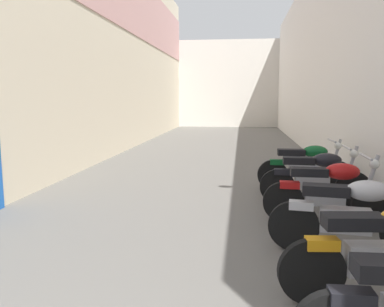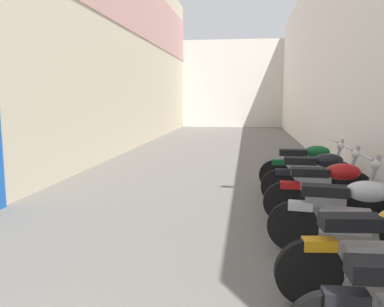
{
  "view_description": "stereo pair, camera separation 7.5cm",
  "coord_description": "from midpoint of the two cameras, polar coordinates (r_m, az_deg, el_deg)",
  "views": [
    {
      "loc": [
        0.88,
        0.21,
        1.82
      ],
      "look_at": [
        0.18,
        5.72,
        1.03
      ],
      "focal_mm": 36.81,
      "sensor_mm": 36.0,
      "label": 1
    },
    {
      "loc": [
        0.95,
        0.22,
        1.82
      ],
      "look_at": [
        0.18,
        5.72,
        1.03
      ],
      "focal_mm": 36.81,
      "sensor_mm": 36.0,
      "label": 2
    }
  ],
  "objects": [
    {
      "name": "building_left",
      "position": [
        13.08,
        -12.06,
        16.18
      ],
      "size": [
        0.45,
        25.04,
        7.34
      ],
      "color": "beige",
      "rests_on": "ground"
    },
    {
      "name": "building_right",
      "position": [
        12.58,
        18.5,
        13.21
      ],
      "size": [
        0.45,
        25.04,
        6.07
      ],
      "color": "silver",
      "rests_on": "ground"
    },
    {
      "name": "motorcycle_fourth",
      "position": [
        4.9,
        21.65,
        -8.11
      ],
      "size": [
        1.84,
        0.58,
        1.04
      ],
      "color": "black",
      "rests_on": "ground"
    },
    {
      "name": "building_far_end",
      "position": [
        25.85,
        5.23,
        9.95
      ],
      "size": [
        9.17,
        2.0,
        5.37
      ],
      "primitive_type": "cube",
      "color": "beige",
      "rests_on": "ground"
    },
    {
      "name": "motorcycle_seventh",
      "position": [
        8.03,
        15.9,
        -1.69
      ],
      "size": [
        1.85,
        0.58,
        1.04
      ],
      "color": "black",
      "rests_on": "ground"
    },
    {
      "name": "motorcycle_fifth",
      "position": [
        6.0,
        18.89,
        -5.05
      ],
      "size": [
        1.85,
        0.58,
        1.04
      ],
      "color": "black",
      "rests_on": "ground"
    },
    {
      "name": "ground_plane",
      "position": [
        10.5,
        2.08,
        -1.91
      ],
      "size": [
        41.04,
        41.04,
        0.0
      ],
      "primitive_type": "plane",
      "color": "#66635E"
    },
    {
      "name": "motorcycle_sixth",
      "position": [
        7.0,
        17.2,
        -3.16
      ],
      "size": [
        1.85,
        0.58,
        1.04
      ],
      "color": "black",
      "rests_on": "ground"
    }
  ]
}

